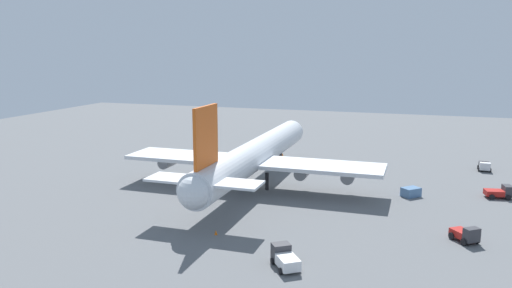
{
  "coord_description": "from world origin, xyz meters",
  "views": [
    {
      "loc": [
        -89.68,
        -29.77,
        26.02
      ],
      "look_at": [
        0.0,
        0.0,
        8.08
      ],
      "focal_mm": 34.98,
      "sensor_mm": 36.0,
      "label": 1
    }
  ],
  "objects_px": {
    "pushback_tractor": "(466,234)",
    "cargo_container_fore": "(411,192)",
    "cargo_airplane": "(255,155)",
    "safety_cone_nose": "(283,155)",
    "baggage_tug": "(285,258)",
    "safety_cone_tail": "(216,233)",
    "cargo_loader": "(500,192)",
    "fuel_truck": "(484,166)"
  },
  "relations": [
    {
      "from": "cargo_container_fore",
      "to": "cargo_airplane",
      "type": "bearing_deg",
      "value": 92.94
    },
    {
      "from": "cargo_container_fore",
      "to": "safety_cone_nose",
      "type": "relative_size",
      "value": 5.58
    },
    {
      "from": "cargo_loader",
      "to": "safety_cone_nose",
      "type": "relative_size",
      "value": 7.16
    },
    {
      "from": "cargo_loader",
      "to": "safety_cone_nose",
      "type": "bearing_deg",
      "value": 64.21
    },
    {
      "from": "cargo_airplane",
      "to": "safety_cone_nose",
      "type": "bearing_deg",
      "value": 4.41
    },
    {
      "from": "cargo_loader",
      "to": "cargo_container_fore",
      "type": "bearing_deg",
      "value": 104.72
    },
    {
      "from": "cargo_airplane",
      "to": "safety_cone_nose",
      "type": "height_order",
      "value": "cargo_airplane"
    },
    {
      "from": "cargo_airplane",
      "to": "pushback_tractor",
      "type": "xyz_separation_m",
      "value": [
        -18.78,
        -36.69,
        -4.89
      ]
    },
    {
      "from": "cargo_loader",
      "to": "cargo_container_fore",
      "type": "distance_m",
      "value": 15.59
    },
    {
      "from": "baggage_tug",
      "to": "cargo_container_fore",
      "type": "xyz_separation_m",
      "value": [
        35.8,
        -13.82,
        -0.37
      ]
    },
    {
      "from": "pushback_tractor",
      "to": "baggage_tug",
      "type": "relative_size",
      "value": 0.83
    },
    {
      "from": "pushback_tractor",
      "to": "safety_cone_tail",
      "type": "height_order",
      "value": "pushback_tractor"
    },
    {
      "from": "cargo_loader",
      "to": "safety_cone_nose",
      "type": "height_order",
      "value": "cargo_loader"
    },
    {
      "from": "pushback_tractor",
      "to": "cargo_loader",
      "type": "distance_m",
      "value": 25.34
    },
    {
      "from": "cargo_airplane",
      "to": "cargo_container_fore",
      "type": "distance_m",
      "value": 29.52
    },
    {
      "from": "fuel_truck",
      "to": "cargo_container_fore",
      "type": "height_order",
      "value": "fuel_truck"
    },
    {
      "from": "cargo_loader",
      "to": "fuel_truck",
      "type": "height_order",
      "value": "cargo_loader"
    },
    {
      "from": "cargo_loader",
      "to": "cargo_container_fore",
      "type": "height_order",
      "value": "cargo_loader"
    },
    {
      "from": "cargo_loader",
      "to": "safety_cone_tail",
      "type": "relative_size",
      "value": 7.4
    },
    {
      "from": "pushback_tractor",
      "to": "cargo_loader",
      "type": "bearing_deg",
      "value": -16.99
    },
    {
      "from": "baggage_tug",
      "to": "safety_cone_nose",
      "type": "distance_m",
      "value": 64.48
    },
    {
      "from": "fuel_truck",
      "to": "safety_cone_nose",
      "type": "height_order",
      "value": "fuel_truck"
    },
    {
      "from": "safety_cone_nose",
      "to": "pushback_tractor",
      "type": "bearing_deg",
      "value": -140.18
    },
    {
      "from": "pushback_tractor",
      "to": "baggage_tug",
      "type": "distance_m",
      "value": 26.51
    },
    {
      "from": "cargo_airplane",
      "to": "safety_cone_tail",
      "type": "relative_size",
      "value": 93.68
    },
    {
      "from": "safety_cone_nose",
      "to": "safety_cone_tail",
      "type": "height_order",
      "value": "safety_cone_nose"
    },
    {
      "from": "cargo_airplane",
      "to": "safety_cone_nose",
      "type": "xyz_separation_m",
      "value": [
        27.79,
        2.14,
        -5.68
      ]
    },
    {
      "from": "baggage_tug",
      "to": "fuel_truck",
      "type": "bearing_deg",
      "value": -25.05
    },
    {
      "from": "cargo_airplane",
      "to": "safety_cone_tail",
      "type": "bearing_deg",
      "value": -173.54
    },
    {
      "from": "cargo_loader",
      "to": "safety_cone_nose",
      "type": "xyz_separation_m",
      "value": [
        22.34,
        46.24,
        -0.78
      ]
    },
    {
      "from": "baggage_tug",
      "to": "cargo_container_fore",
      "type": "relative_size",
      "value": 1.39
    },
    {
      "from": "pushback_tractor",
      "to": "cargo_container_fore",
      "type": "relative_size",
      "value": 1.15
    },
    {
      "from": "cargo_loader",
      "to": "safety_cone_tail",
      "type": "bearing_deg",
      "value": 128.37
    },
    {
      "from": "pushback_tractor",
      "to": "cargo_loader",
      "type": "height_order",
      "value": "pushback_tractor"
    },
    {
      "from": "baggage_tug",
      "to": "safety_cone_nose",
      "type": "bearing_deg",
      "value": 15.6
    },
    {
      "from": "fuel_truck",
      "to": "safety_cone_tail",
      "type": "bearing_deg",
      "value": 142.92
    },
    {
      "from": "cargo_loader",
      "to": "safety_cone_tail",
      "type": "height_order",
      "value": "cargo_loader"
    },
    {
      "from": "pushback_tractor",
      "to": "baggage_tug",
      "type": "xyz_separation_m",
      "value": [
        -15.52,
        21.49,
        0.06
      ]
    },
    {
      "from": "fuel_truck",
      "to": "safety_cone_nose",
      "type": "bearing_deg",
      "value": 88.77
    },
    {
      "from": "cargo_airplane",
      "to": "pushback_tractor",
      "type": "distance_m",
      "value": 41.51
    },
    {
      "from": "cargo_airplane",
      "to": "cargo_loader",
      "type": "height_order",
      "value": "cargo_airplane"
    },
    {
      "from": "baggage_tug",
      "to": "cargo_container_fore",
      "type": "distance_m",
      "value": 38.37
    }
  ]
}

